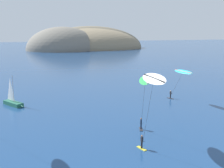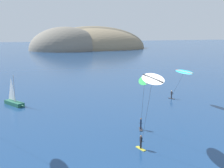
% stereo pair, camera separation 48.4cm
% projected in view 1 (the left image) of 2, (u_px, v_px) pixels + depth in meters
% --- Properties ---
extents(headland_island, '(84.80, 58.93, 31.94)m').
position_uv_depth(headland_island, '(81.00, 49.00, 199.16)').
color(headland_island, '#84755B').
rests_on(headland_island, ground).
extents(sailboat_near, '(4.11, 5.47, 5.70)m').
position_uv_depth(sailboat_near, '(14.00, 102.00, 51.79)').
color(sailboat_near, '#23664C').
rests_on(sailboat_near, ground).
extents(kitesurfer_white, '(1.33, 6.13, 9.43)m').
position_uv_depth(kitesurfer_white, '(153.00, 85.00, 29.22)').
color(kitesurfer_white, yellow).
rests_on(kitesurfer_white, ground).
extents(kitesurfer_cyan, '(1.90, 6.96, 6.38)m').
position_uv_depth(kitesurfer_cyan, '(182.00, 74.00, 53.21)').
color(kitesurfer_cyan, '#2D2D33').
rests_on(kitesurfer_cyan, ground).
extents(kitesurfer_green, '(3.23, 7.80, 8.35)m').
position_uv_depth(kitesurfer_green, '(145.00, 83.00, 34.26)').
color(kitesurfer_green, '#2D2D33').
rests_on(kitesurfer_green, ground).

